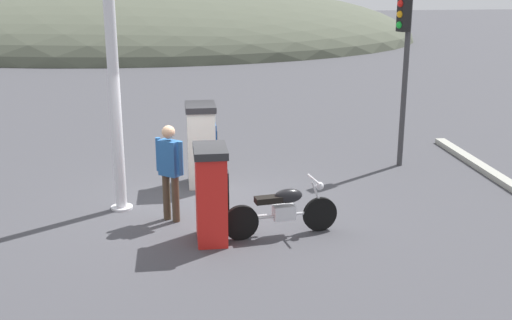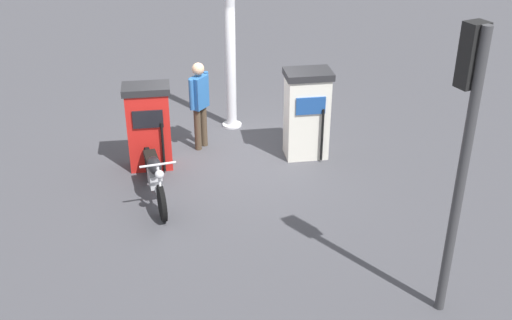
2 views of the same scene
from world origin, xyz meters
name	(u,v)px [view 2 (image 2 of 2)]	position (x,y,z in m)	size (l,w,h in m)	color
ground_plane	(229,157)	(0.00, 0.00, 0.00)	(120.00, 120.00, 0.00)	#424247
fuel_pump_near	(149,126)	(0.15, -1.43, 0.80)	(0.58, 0.83, 1.57)	red
fuel_pump_far	(307,114)	(0.15, 1.43, 0.85)	(0.65, 0.84, 1.67)	silver
motorcycle_near_pump	(155,175)	(1.33, -1.38, 0.44)	(1.95, 0.56, 0.93)	black
attendant_person	(199,100)	(-0.49, -0.48, 0.99)	(0.50, 0.43, 1.71)	#473828
roadside_traffic_light	(465,127)	(4.56, 2.14, 2.53)	(0.40, 0.29, 3.69)	#38383A
canopy_support_pole	(230,34)	(-1.40, 0.23, 1.94)	(0.40, 0.40, 4.04)	silver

